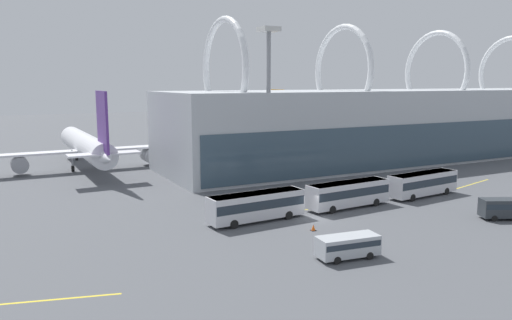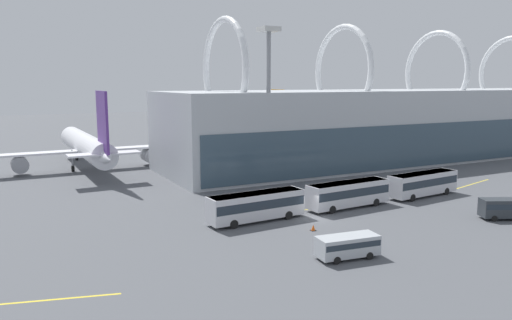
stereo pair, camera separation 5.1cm
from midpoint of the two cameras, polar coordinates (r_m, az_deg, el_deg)
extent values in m
plane|color=#515459|center=(59.21, 6.72, -6.67)|extent=(440.00, 440.00, 0.00)
cube|color=#B2B7BC|center=(114.78, 19.58, 4.03)|extent=(118.95, 22.93, 14.23)
cube|color=#384C5B|center=(107.54, 24.01, 2.03)|extent=(116.57, 0.20, 7.82)
torus|color=white|center=(85.19, -3.63, 10.29)|extent=(1.10, 17.49, 17.49)
torus|color=white|center=(97.84, 9.88, 9.99)|extent=(1.10, 17.49, 17.49)
torus|color=white|center=(114.47, 19.86, 9.42)|extent=(1.10, 17.49, 17.49)
torus|color=white|center=(133.60, 27.13, 8.83)|extent=(1.10, 17.49, 17.49)
cylinder|color=white|center=(96.70, -18.87, 1.61)|extent=(4.72, 33.69, 4.21)
sphere|color=white|center=(113.21, -20.32, 2.54)|extent=(4.13, 4.13, 4.13)
cone|color=white|center=(80.30, -16.83, 0.31)|extent=(4.11, 7.44, 4.00)
cube|color=white|center=(94.78, -18.64, 1.04)|extent=(40.32, 3.72, 0.35)
cylinder|color=gray|center=(93.79, -25.38, -0.45)|extent=(2.82, 3.77, 2.77)
cylinder|color=gray|center=(97.52, -12.06, 0.55)|extent=(2.82, 3.77, 2.77)
cube|color=#5B338C|center=(80.51, -17.12, 4.18)|extent=(0.50, 6.66, 9.50)
cube|color=white|center=(81.04, -16.96, 0.68)|extent=(11.00, 3.37, 0.28)
cylinder|color=gray|center=(108.01, -19.84, 1.15)|extent=(0.36, 0.36, 3.40)
cylinder|color=black|center=(108.24, -19.79, 0.26)|extent=(0.47, 1.11, 1.10)
cylinder|color=gray|center=(94.55, -20.23, 0.09)|extent=(0.36, 0.36, 3.40)
cylinder|color=black|center=(94.81, -20.18, -0.93)|extent=(0.47, 1.11, 1.10)
cylinder|color=gray|center=(95.46, -16.98, 0.33)|extent=(0.36, 0.36, 3.40)
cylinder|color=black|center=(95.72, -16.94, -0.67)|extent=(0.47, 1.11, 1.10)
cylinder|color=silver|center=(126.23, 6.67, 3.92)|extent=(7.70, 33.04, 4.26)
sphere|color=silver|center=(114.29, 11.99, 3.27)|extent=(4.17, 4.17, 4.17)
cone|color=silver|center=(139.09, 2.29, 4.43)|extent=(4.78, 7.58, 4.04)
cube|color=silver|center=(127.82, 6.08, 3.66)|extent=(41.78, 8.37, 0.35)
cylinder|color=gray|center=(135.67, 9.86, 3.28)|extent=(2.66, 3.43, 2.33)
cylinder|color=gray|center=(120.88, 1.81, 2.73)|extent=(2.66, 3.43, 2.33)
cube|color=orange|center=(138.15, 2.49, 6.37)|extent=(1.01, 5.76, 8.21)
cube|color=silver|center=(138.41, 2.48, 4.58)|extent=(11.35, 4.35, 0.28)
cylinder|color=gray|center=(118.35, 10.09, 2.33)|extent=(0.36, 0.36, 4.03)
cylinder|color=black|center=(118.60, 10.06, 1.36)|extent=(0.56, 1.14, 1.10)
cylinder|color=gray|center=(129.77, 7.01, 2.97)|extent=(0.36, 0.36, 4.03)
cylinder|color=black|center=(129.99, 6.99, 2.08)|extent=(0.56, 1.14, 1.10)
cylinder|color=gray|center=(126.25, 5.10, 2.83)|extent=(0.36, 0.36, 4.03)
cylinder|color=black|center=(126.47, 5.09, 1.93)|extent=(0.56, 1.14, 1.10)
cube|color=silver|center=(57.27, 0.07, -5.23)|extent=(11.83, 3.35, 2.95)
cube|color=#232D38|center=(57.20, 0.07, -4.94)|extent=(11.60, 3.36, 1.03)
cube|color=silver|center=(56.94, 0.07, -3.85)|extent=(11.48, 3.25, 0.12)
cylinder|color=black|center=(60.49, 2.42, -5.79)|extent=(1.02, 0.36, 1.00)
cylinder|color=black|center=(58.50, 3.76, -6.31)|extent=(1.02, 0.36, 1.00)
cylinder|color=black|center=(56.96, -3.73, -6.73)|extent=(1.02, 0.36, 1.00)
cylinder|color=black|center=(54.85, -2.54, -7.34)|extent=(1.02, 0.36, 1.00)
cube|color=silver|center=(64.46, 10.52, -3.78)|extent=(11.84, 3.41, 2.95)
cube|color=#232D38|center=(64.40, 10.53, -3.52)|extent=(11.61, 3.42, 1.03)
cube|color=silver|center=(64.17, 10.55, -2.54)|extent=(11.49, 3.30, 0.12)
cylinder|color=black|center=(68.05, 12.08, -4.32)|extent=(1.02, 0.36, 1.00)
cylinder|color=black|center=(66.32, 13.55, -4.72)|extent=(1.02, 0.36, 1.00)
cylinder|color=black|center=(63.41, 7.27, -5.16)|extent=(1.02, 0.36, 1.00)
cylinder|color=black|center=(61.55, 8.71, -5.63)|extent=(1.02, 0.36, 1.00)
cube|color=silver|center=(73.46, 18.55, -2.54)|extent=(11.91, 3.83, 2.95)
cube|color=#232D38|center=(73.41, 18.56, -2.31)|extent=(11.68, 3.84, 1.03)
cube|color=silver|center=(73.21, 18.60, -1.45)|extent=(11.55, 3.72, 0.12)
cylinder|color=black|center=(77.29, 19.45, -3.05)|extent=(1.02, 0.40, 1.00)
cylinder|color=black|center=(75.86, 20.94, -3.36)|extent=(1.02, 0.40, 1.00)
cylinder|color=black|center=(71.75, 15.92, -3.78)|extent=(1.02, 0.40, 1.00)
cylinder|color=black|center=(70.20, 17.45, -4.13)|extent=(1.02, 0.40, 1.00)
cube|color=#2D3338|center=(65.03, 26.44, -4.92)|extent=(5.51, 4.13, 2.10)
cube|color=#232D38|center=(64.95, 26.46, -4.63)|extent=(5.38, 4.08, 0.63)
cylinder|color=black|center=(63.74, 25.60, -6.05)|extent=(0.73, 0.51, 0.70)
cylinder|color=black|center=(65.43, 24.82, -5.63)|extent=(0.73, 0.51, 0.70)
cylinder|color=black|center=(66.79, 27.12, -5.50)|extent=(0.73, 0.51, 0.70)
cube|color=#B2B7BC|center=(46.54, 10.45, -9.58)|extent=(5.97, 2.86, 1.79)
cube|color=#232D38|center=(46.45, 10.46, -9.25)|extent=(5.80, 2.86, 0.54)
cylinder|color=black|center=(48.49, 11.49, -9.90)|extent=(0.72, 0.30, 0.70)
cylinder|color=black|center=(46.85, 12.86, -10.63)|extent=(0.72, 0.30, 0.70)
cylinder|color=black|center=(46.86, 7.98, -10.48)|extent=(0.72, 0.30, 0.70)
cylinder|color=black|center=(45.17, 9.26, -11.26)|extent=(0.72, 0.30, 0.70)
cylinder|color=gray|center=(76.49, 1.45, 5.78)|extent=(0.66, 0.66, 23.33)
cube|color=silver|center=(76.78, 1.49, 14.71)|extent=(2.80, 2.80, 0.70)
cube|color=yellow|center=(85.25, 23.49, -2.55)|extent=(11.19, 3.09, 0.01)
cube|color=yellow|center=(63.51, 7.08, -5.60)|extent=(6.08, 2.13, 0.01)
cube|color=yellow|center=(40.83, -21.70, -14.57)|extent=(8.83, 2.57, 0.01)
cube|color=black|center=(54.61, 6.58, -8.00)|extent=(0.59, 0.59, 0.02)
cone|color=#EA5914|center=(54.51, 6.59, -7.66)|extent=(0.44, 0.44, 0.66)
camera|label=1|loc=(0.03, -89.98, 0.00)|focal=35.00mm
camera|label=2|loc=(0.03, 90.02, 0.00)|focal=35.00mm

